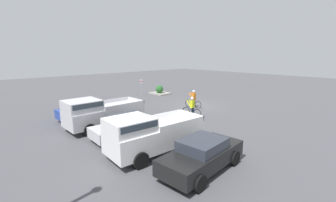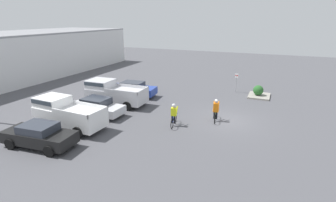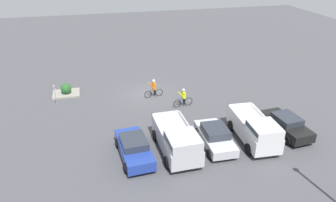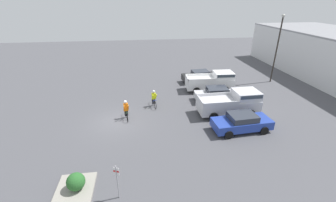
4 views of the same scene
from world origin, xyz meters
name	(u,v)px [view 1 (image 1 of 4)]	position (x,y,z in m)	size (l,w,h in m)	color
ground_plane	(195,105)	(0.00, 0.00, 0.00)	(80.00, 80.00, 0.00)	#4C4C51
sedan_0	(202,154)	(-8.50, 9.34, 0.73)	(2.18, 4.44, 1.42)	black
pickup_truck_0	(151,133)	(-5.69, 9.95, 1.08)	(2.35, 5.17, 2.08)	white
sedan_1	(128,126)	(-2.90, 9.56, 0.70)	(2.03, 4.38, 1.39)	silver
pickup_truck_1	(100,112)	(-0.11, 9.96, 1.09)	(2.40, 5.29, 2.09)	silver
sedan_2	(88,109)	(2.70, 9.61, 0.72)	(2.18, 4.58, 1.41)	#233D9E
cyclist_0	(193,99)	(-0.45, 0.77, 0.84)	(1.76, 0.52, 1.69)	black
cyclist_1	(192,107)	(-2.49, 3.27, 0.83)	(1.77, 0.52, 1.65)	black
fire_lane_sign	(141,85)	(8.03, 0.67, 1.25)	(0.14, 0.29, 2.05)	#9E9EA3
curb_island	(160,93)	(7.33, -1.69, 0.07)	(2.41, 1.96, 0.15)	gray
shrub	(159,89)	(7.28, -1.56, 0.63)	(0.96, 0.96, 0.96)	#286028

